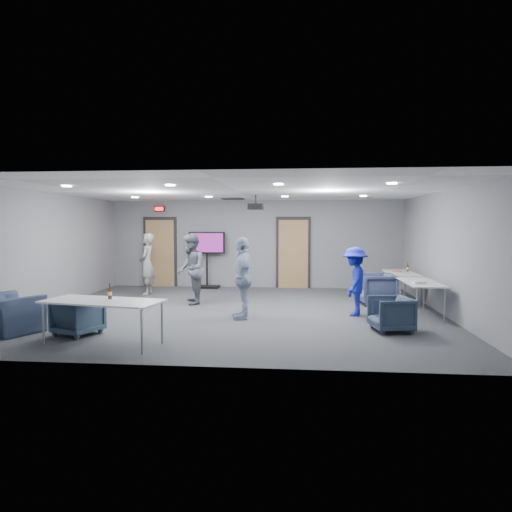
# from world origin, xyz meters

# --- Properties ---
(floor) EXTENTS (9.00, 9.00, 0.00)m
(floor) POSITION_xyz_m (0.00, 0.00, 0.00)
(floor) COLOR #34363B
(floor) RESTS_ON ground
(ceiling) EXTENTS (9.00, 9.00, 0.00)m
(ceiling) POSITION_xyz_m (0.00, 0.00, 2.70)
(ceiling) COLOR white
(ceiling) RESTS_ON wall_back
(wall_back) EXTENTS (9.00, 0.02, 2.70)m
(wall_back) POSITION_xyz_m (0.00, 4.00, 1.35)
(wall_back) COLOR slate
(wall_back) RESTS_ON floor
(wall_front) EXTENTS (9.00, 0.02, 2.70)m
(wall_front) POSITION_xyz_m (0.00, -4.00, 1.35)
(wall_front) COLOR slate
(wall_front) RESTS_ON floor
(wall_left) EXTENTS (0.02, 8.00, 2.70)m
(wall_left) POSITION_xyz_m (-4.50, 0.00, 1.35)
(wall_left) COLOR slate
(wall_left) RESTS_ON floor
(wall_right) EXTENTS (0.02, 8.00, 2.70)m
(wall_right) POSITION_xyz_m (4.50, 0.00, 1.35)
(wall_right) COLOR slate
(wall_right) RESTS_ON floor
(door_left) EXTENTS (1.06, 0.17, 2.24)m
(door_left) POSITION_xyz_m (-3.00, 3.95, 1.07)
(door_left) COLOR black
(door_left) RESTS_ON wall_back
(door_right) EXTENTS (1.06, 0.17, 2.24)m
(door_right) POSITION_xyz_m (1.20, 3.95, 1.07)
(door_right) COLOR black
(door_right) RESTS_ON wall_back
(exit_sign) EXTENTS (0.32, 0.08, 0.16)m
(exit_sign) POSITION_xyz_m (-3.00, 3.93, 2.45)
(exit_sign) COLOR black
(exit_sign) RESTS_ON wall_back
(hvac_diffuser) EXTENTS (0.60, 0.60, 0.03)m
(hvac_diffuser) POSITION_xyz_m (-0.50, 2.80, 2.69)
(hvac_diffuser) COLOR black
(hvac_diffuser) RESTS_ON ceiling
(downlights) EXTENTS (6.18, 3.78, 0.02)m
(downlights) POSITION_xyz_m (0.00, 0.00, 2.68)
(downlights) COLOR white
(downlights) RESTS_ON ceiling
(person_a) EXTENTS (0.46, 0.65, 1.71)m
(person_a) POSITION_xyz_m (-2.86, 2.25, 0.86)
(person_a) COLOR gray
(person_a) RESTS_ON floor
(person_b) EXTENTS (0.85, 0.98, 1.74)m
(person_b) POSITION_xyz_m (-1.27, 0.83, 0.87)
(person_b) COLOR #555866
(person_b) RESTS_ON floor
(person_c) EXTENTS (0.64, 1.07, 1.70)m
(person_c) POSITION_xyz_m (0.20, -0.72, 0.85)
(person_c) COLOR #A1AFD0
(person_c) RESTS_ON floor
(person_d) EXTENTS (0.78, 1.07, 1.48)m
(person_d) POSITION_xyz_m (2.57, -0.19, 0.74)
(person_d) COLOR #1C26B8
(person_d) RESTS_ON floor
(chair_right_a) EXTENTS (0.92, 0.89, 0.77)m
(chair_right_a) POSITION_xyz_m (3.27, 1.21, 0.39)
(chair_right_a) COLOR #3A4465
(chair_right_a) RESTS_ON floor
(chair_right_c) EXTENTS (0.82, 0.80, 0.64)m
(chair_right_c) POSITION_xyz_m (3.06, -1.62, 0.32)
(chair_right_c) COLOR #313F55
(chair_right_c) RESTS_ON floor
(chair_front_a) EXTENTS (0.90, 0.91, 0.65)m
(chair_front_a) POSITION_xyz_m (-2.54, -2.40, 0.32)
(chair_front_a) COLOR #36495D
(chair_front_a) RESTS_ON floor
(chair_front_b) EXTENTS (1.36, 1.30, 0.69)m
(chair_front_b) POSITION_xyz_m (-3.88, -2.40, 0.35)
(chair_front_b) COLOR #36425D
(chair_front_b) RESTS_ON floor
(table_right_a) EXTENTS (0.70, 1.68, 0.73)m
(table_right_a) POSITION_xyz_m (4.00, 1.86, 0.68)
(table_right_a) COLOR silver
(table_right_a) RESTS_ON floor
(table_right_b) EXTENTS (0.70, 1.68, 0.73)m
(table_right_b) POSITION_xyz_m (4.00, -0.04, 0.68)
(table_right_b) COLOR silver
(table_right_b) RESTS_ON floor
(table_front_left) EXTENTS (2.06, 1.15, 0.73)m
(table_front_left) POSITION_xyz_m (-1.81, -3.00, 0.69)
(table_front_left) COLOR silver
(table_front_left) RESTS_ON floor
(bottle_front) EXTENTS (0.07, 0.07, 0.26)m
(bottle_front) POSITION_xyz_m (-1.75, -2.85, 0.83)
(bottle_front) COLOR #53320E
(bottle_front) RESTS_ON table_front_left
(bottle_right) EXTENTS (0.06, 0.06, 0.24)m
(bottle_right) POSITION_xyz_m (4.22, 2.14, 0.82)
(bottle_right) COLOR #53320E
(bottle_right) RESTS_ON table_right_a
(snack_box) EXTENTS (0.23, 0.19, 0.04)m
(snack_box) POSITION_xyz_m (3.89, 1.88, 0.75)
(snack_box) COLOR #CD4833
(snack_box) RESTS_ON table_right_a
(wrapper) EXTENTS (0.28, 0.22, 0.06)m
(wrapper) POSITION_xyz_m (3.87, -0.38, 0.76)
(wrapper) COLOR silver
(wrapper) RESTS_ON table_right_b
(tv_stand) EXTENTS (1.13, 0.54, 1.74)m
(tv_stand) POSITION_xyz_m (-1.46, 3.75, 0.98)
(tv_stand) COLOR black
(tv_stand) RESTS_ON floor
(projector) EXTENTS (0.38, 0.36, 0.36)m
(projector) POSITION_xyz_m (0.31, 1.09, 2.40)
(projector) COLOR black
(projector) RESTS_ON ceiling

